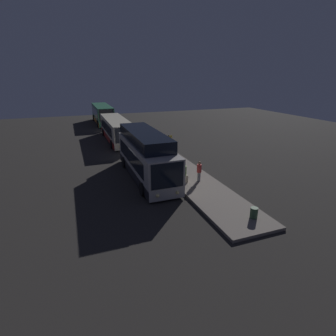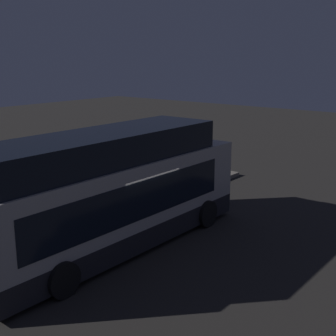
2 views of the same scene
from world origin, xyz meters
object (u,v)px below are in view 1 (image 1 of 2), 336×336
(bus_second, at_px, (116,130))
(bus_third, at_px, (103,114))
(passenger_boarding, at_px, (183,173))
(passenger_waiting, at_px, (199,171))
(sign_post, at_px, (168,145))
(trash_bin, at_px, (254,213))
(passenger_with_bags, at_px, (170,161))
(bus_lead, at_px, (146,157))
(suitcase, at_px, (186,178))

(bus_second, bearing_deg, bus_third, 180.00)
(passenger_boarding, relative_size, passenger_waiting, 1.12)
(sign_post, relative_size, trash_bin, 4.06)
(passenger_waiting, xyz_separation_m, passenger_with_bags, (-2.93, -1.36, 0.07))
(bus_lead, relative_size, bus_second, 0.87)
(passenger_waiting, relative_size, trash_bin, 2.49)
(bus_third, height_order, passenger_boarding, bus_third)
(bus_second, relative_size, passenger_with_bags, 6.69)
(bus_lead, height_order, bus_second, bus_lead)
(bus_lead, relative_size, bus_third, 0.94)
(passenger_boarding, bearing_deg, passenger_with_bags, -21.64)
(bus_third, xyz_separation_m, passenger_waiting, (30.99, 3.47, -0.50))
(passenger_boarding, xyz_separation_m, passenger_with_bags, (-3.30, 0.14, -0.02))
(bus_lead, height_order, suitcase, bus_lead)
(bus_second, height_order, bus_third, bus_third)
(suitcase, xyz_separation_m, trash_bin, (6.44, 1.47, 0.03))
(bus_lead, distance_m, passenger_boarding, 3.84)
(bus_third, height_order, trash_bin, bus_third)
(bus_second, distance_m, trash_bin, 23.51)
(bus_lead, bearing_deg, trash_bin, 23.23)
(sign_post, bearing_deg, bus_third, -173.44)
(bus_second, height_order, passenger_waiting, bus_second)
(passenger_boarding, distance_m, suitcase, 1.01)
(bus_third, distance_m, passenger_waiting, 31.19)
(bus_second, height_order, trash_bin, bus_second)
(passenger_boarding, bearing_deg, suitcase, -57.38)
(bus_second, bearing_deg, passenger_waiting, 11.59)
(bus_third, relative_size, passenger_boarding, 5.99)
(bus_second, relative_size, suitcase, 14.08)
(bus_third, distance_m, trash_bin, 37.44)
(bus_second, height_order, suitcase, bus_second)
(bus_second, xyz_separation_m, passenger_boarding, (17.31, 1.98, -0.23))
(trash_bin, bearing_deg, passenger_boarding, -161.74)
(bus_third, bearing_deg, suitcase, 4.53)
(passenger_with_bags, height_order, suitcase, passenger_with_bags)
(bus_third, height_order, passenger_with_bags, bus_third)
(bus_second, relative_size, passenger_boarding, 6.45)
(bus_lead, distance_m, bus_second, 14.07)
(passenger_waiting, xyz_separation_m, trash_bin, (6.23, 0.43, -0.55))
(passenger_with_bags, xyz_separation_m, suitcase, (2.71, 0.32, -0.65))
(bus_second, bearing_deg, suitcase, 8.30)
(trash_bin, bearing_deg, sign_post, -175.25)
(bus_third, distance_m, sign_post, 25.76)
(bus_lead, height_order, passenger_waiting, bus_lead)
(bus_lead, xyz_separation_m, sign_post, (-2.53, 2.94, 0.18))
(bus_second, relative_size, passenger_waiting, 7.22)
(passenger_waiting, bearing_deg, bus_third, 138.09)
(bus_lead, distance_m, passenger_with_bags, 2.19)
(passenger_boarding, bearing_deg, bus_second, -12.69)
(bus_third, relative_size, trash_bin, 16.71)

